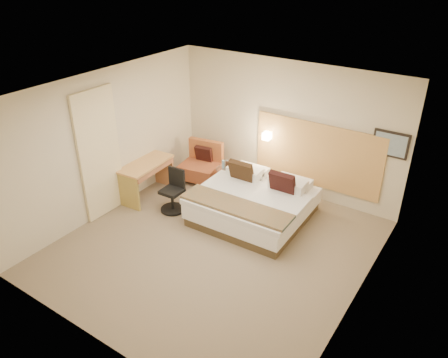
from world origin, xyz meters
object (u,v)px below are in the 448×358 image
Objects in this scene: side_table at (227,178)px; lounge_chair at (202,165)px; desk at (147,170)px; bed at (254,203)px; desk_chair at (173,194)px.

lounge_chair is at bearing 171.51° from side_table.
side_table is 1.64m from desk.
lounge_chair is 0.73× the size of desk.
desk is at bearing -137.65° from side_table.
lounge_chair is at bearing 158.08° from bed.
desk_chair is (-1.42, -0.62, 0.03)m from bed.
bed is at bearing -30.34° from side_table.
lounge_chair is 0.73m from side_table.
lounge_chair is 1.35m from desk_chair.
desk is 0.81m from desk_chair.
side_table is at bearing 70.62° from desk_chair.
bed is 1.65× the size of desk.
desk is (-1.19, -1.09, 0.31)m from side_table.
desk_chair is at bearing -8.93° from desk.
side_table is at bearing -8.49° from lounge_chair.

